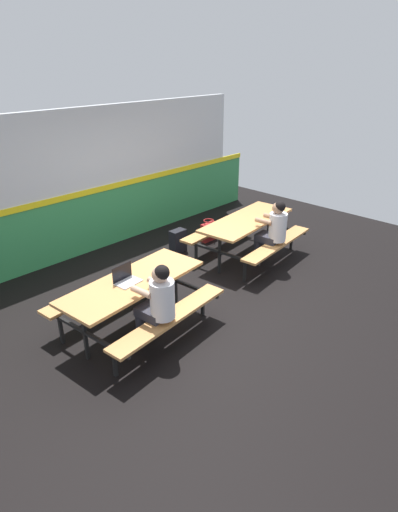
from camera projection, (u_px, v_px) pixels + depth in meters
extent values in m
cube|color=black|center=(205.00, 290.00, 6.82)|extent=(10.00, 10.00, 0.02)
cube|color=#338C4C|center=(105.00, 218.00, 8.22)|extent=(8.00, 0.12, 1.10)
cube|color=yellow|center=(104.00, 188.00, 7.92)|extent=(8.00, 0.03, 0.10)
cube|color=silver|center=(98.00, 147.00, 7.65)|extent=(6.72, 0.12, 1.40)
cube|color=tan|center=(133.00, 282.00, 5.55)|extent=(2.07, 0.94, 0.04)
cube|color=tan|center=(170.00, 318.00, 5.32)|extent=(1.92, 0.46, 0.04)
cube|color=tan|center=(103.00, 287.00, 6.03)|extent=(1.92, 0.46, 0.04)
cube|color=black|center=(85.00, 335.00, 5.12)|extent=(0.04, 0.04, 0.70)
cube|color=black|center=(85.00, 332.00, 5.10)|extent=(0.19, 1.55, 0.04)
cube|color=black|center=(115.00, 362.00, 4.90)|extent=(0.04, 0.04, 0.41)
cube|color=black|center=(61.00, 330.00, 5.47)|extent=(0.04, 0.04, 0.41)
cube|color=black|center=(175.00, 283.00, 6.29)|extent=(0.04, 0.04, 0.70)
cube|color=black|center=(175.00, 280.00, 6.27)|extent=(0.19, 1.55, 0.04)
cube|color=black|center=(203.00, 302.00, 6.07)|extent=(0.04, 0.04, 0.41)
cube|color=black|center=(151.00, 281.00, 6.64)|extent=(0.04, 0.04, 0.41)
cube|color=tan|center=(247.00, 220.00, 7.63)|extent=(2.07, 0.94, 0.04)
cube|color=tan|center=(277.00, 244.00, 7.40)|extent=(1.92, 0.46, 0.04)
cube|color=tan|center=(218.00, 227.00, 8.11)|extent=(1.92, 0.46, 0.04)
cube|color=black|center=(220.00, 254.00, 7.20)|extent=(0.04, 0.04, 0.70)
cube|color=black|center=(220.00, 252.00, 7.18)|extent=(0.19, 1.55, 0.04)
cube|color=black|center=(245.00, 270.00, 6.98)|extent=(0.04, 0.04, 0.41)
cube|color=black|center=(196.00, 254.00, 7.55)|extent=(0.04, 0.04, 0.41)
cube|color=black|center=(269.00, 226.00, 8.37)|extent=(0.04, 0.04, 0.70)
cube|color=black|center=(269.00, 224.00, 8.35)|extent=(0.19, 1.55, 0.04)
cube|color=black|center=(292.00, 239.00, 8.15)|extent=(0.04, 0.04, 0.41)
cube|color=black|center=(246.00, 227.00, 8.72)|extent=(0.04, 0.04, 0.41)
cylinder|color=#2D2D38|center=(140.00, 330.00, 5.43)|extent=(0.11, 0.11, 0.45)
cylinder|color=#2D2D38|center=(150.00, 324.00, 5.56)|extent=(0.11, 0.11, 0.45)
cube|color=#2D2D38|center=(153.00, 312.00, 5.29)|extent=(0.33, 0.41, 0.12)
cylinder|color=silver|center=(162.00, 300.00, 5.09)|extent=(0.30, 0.30, 0.48)
cylinder|color=tan|center=(142.00, 292.00, 5.06)|extent=(0.11, 0.31, 0.08)
cylinder|color=tan|center=(158.00, 283.00, 5.26)|extent=(0.11, 0.31, 0.08)
sphere|color=tan|center=(160.00, 274.00, 4.96)|extent=(0.20, 0.20, 0.20)
sphere|color=black|center=(162.00, 273.00, 4.93)|extent=(0.18, 0.18, 0.18)
cylinder|color=#2D2D38|center=(257.00, 252.00, 7.57)|extent=(0.11, 0.11, 0.45)
cylinder|color=#2D2D38|center=(262.00, 249.00, 7.70)|extent=(0.11, 0.11, 0.45)
cube|color=#2D2D38|center=(268.00, 238.00, 7.43)|extent=(0.33, 0.41, 0.12)
cylinder|color=silver|center=(278.00, 227.00, 7.23)|extent=(0.30, 0.30, 0.48)
cylinder|color=#A57A5B|center=(264.00, 221.00, 7.20)|extent=(0.11, 0.31, 0.08)
cylinder|color=#A57A5B|center=(272.00, 217.00, 7.40)|extent=(0.11, 0.31, 0.08)
sphere|color=#A57A5B|center=(278.00, 208.00, 7.10)|extent=(0.20, 0.20, 0.20)
sphere|color=black|center=(280.00, 207.00, 7.07)|extent=(0.18, 0.18, 0.18)
cube|color=silver|center=(128.00, 282.00, 5.48)|extent=(0.34, 0.25, 0.01)
cube|color=black|center=(122.00, 272.00, 5.49)|extent=(0.32, 0.04, 0.21)
cube|color=black|center=(178.00, 241.00, 8.03)|extent=(0.30, 0.18, 0.44)
cube|color=black|center=(174.00, 243.00, 8.13)|extent=(0.21, 0.04, 0.19)
cube|color=maroon|center=(209.00, 232.00, 8.56)|extent=(0.34, 0.14, 0.36)
torus|color=maroon|center=(209.00, 221.00, 8.46)|extent=(0.21, 0.21, 0.02)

